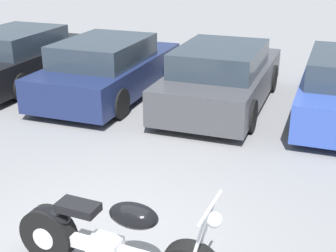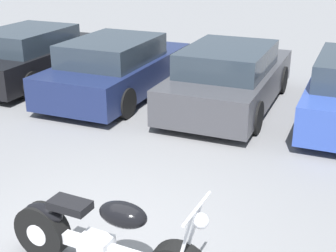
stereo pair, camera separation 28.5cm
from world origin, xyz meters
name	(u,v)px [view 1 (the left image)]	position (x,y,z in m)	size (l,w,h in m)	color
ground_plane	(102,252)	(0.00, 0.00, 0.00)	(60.00, 60.00, 0.00)	slate
motorcycle	(112,243)	(0.30, -0.32, 0.41)	(2.29, 0.62, 1.11)	black
parked_car_black	(22,57)	(-5.09, 5.56, 0.62)	(1.91, 4.34, 1.32)	black
parked_car_navy	(109,69)	(-2.54, 5.26, 0.62)	(1.91, 4.34, 1.32)	#19234C
parked_car_dark_grey	(222,77)	(0.01, 5.45, 0.62)	(1.91, 4.34, 1.32)	#3D3D42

